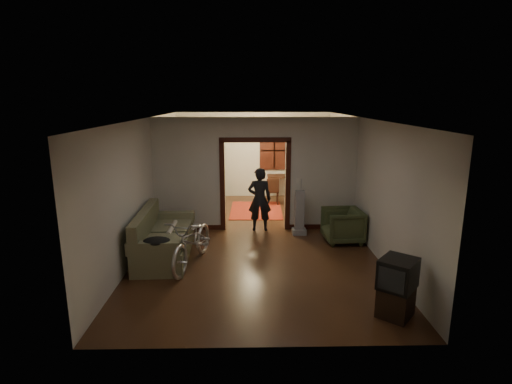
{
  "coord_description": "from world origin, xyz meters",
  "views": [
    {
      "loc": [
        -0.18,
        -8.94,
        3.23
      ],
      "look_at": [
        0.0,
        -0.3,
        1.2
      ],
      "focal_mm": 28.0,
      "sensor_mm": 36.0,
      "label": 1
    }
  ],
  "objects_px": {
    "locker": "(210,172)",
    "desk": "(283,187)",
    "armchair": "(342,225)",
    "bicycle": "(193,241)",
    "sofa": "(165,234)",
    "person": "(260,199)"
  },
  "relations": [
    {
      "from": "armchair",
      "to": "bicycle",
      "type": "bearing_deg",
      "value": -72.56
    },
    {
      "from": "locker",
      "to": "armchair",
      "type": "bearing_deg",
      "value": -53.22
    },
    {
      "from": "bicycle",
      "to": "locker",
      "type": "bearing_deg",
      "value": 104.83
    },
    {
      "from": "desk",
      "to": "bicycle",
      "type": "bearing_deg",
      "value": -113.2
    },
    {
      "from": "person",
      "to": "locker",
      "type": "distance_m",
      "value": 3.67
    },
    {
      "from": "armchair",
      "to": "desk",
      "type": "height_order",
      "value": "armchair"
    },
    {
      "from": "sofa",
      "to": "desk",
      "type": "bearing_deg",
      "value": 57.83
    },
    {
      "from": "bicycle",
      "to": "armchair",
      "type": "relative_size",
      "value": 2.25
    },
    {
      "from": "bicycle",
      "to": "sofa",
      "type": "bearing_deg",
      "value": 159.0
    },
    {
      "from": "bicycle",
      "to": "desk",
      "type": "relative_size",
      "value": 1.88
    },
    {
      "from": "sofa",
      "to": "locker",
      "type": "distance_m",
      "value": 5.07
    },
    {
      "from": "sofa",
      "to": "locker",
      "type": "height_order",
      "value": "locker"
    },
    {
      "from": "person",
      "to": "locker",
      "type": "bearing_deg",
      "value": -64.48
    },
    {
      "from": "armchair",
      "to": "person",
      "type": "relative_size",
      "value": 0.54
    },
    {
      "from": "desk",
      "to": "armchair",
      "type": "bearing_deg",
      "value": -76.97
    },
    {
      "from": "bicycle",
      "to": "armchair",
      "type": "distance_m",
      "value": 3.5
    },
    {
      "from": "bicycle",
      "to": "desk",
      "type": "bearing_deg",
      "value": 80.57
    },
    {
      "from": "locker",
      "to": "desk",
      "type": "bearing_deg",
      "value": -3.62
    },
    {
      "from": "locker",
      "to": "desk",
      "type": "relative_size",
      "value": 1.71
    },
    {
      "from": "sofa",
      "to": "person",
      "type": "relative_size",
      "value": 1.36
    },
    {
      "from": "sofa",
      "to": "armchair",
      "type": "xyz_separation_m",
      "value": [
        3.9,
        0.83,
        -0.11
      ]
    },
    {
      "from": "bicycle",
      "to": "person",
      "type": "xyz_separation_m",
      "value": [
        1.38,
        2.14,
        0.29
      ]
    }
  ]
}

